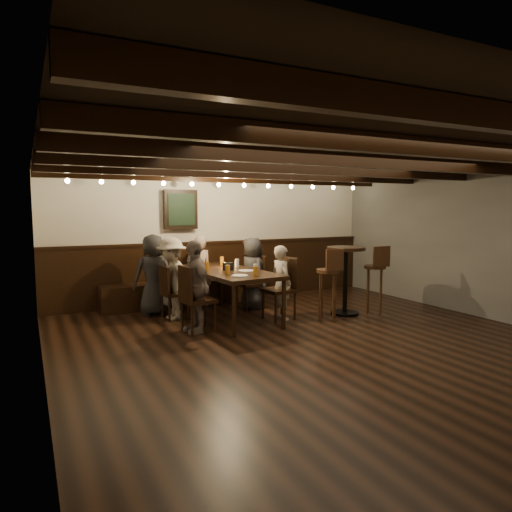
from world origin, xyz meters
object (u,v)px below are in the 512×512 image
chair_right_far (280,300)px  high_top_table (345,270)px  chair_left_far (197,312)px  person_bench_centre (199,271)px  person_left_near (172,278)px  bar_stool_left (328,294)px  person_bench_right (247,271)px  chair_right_near (251,292)px  bar_stool_right (375,288)px  chair_left_near (174,303)px  person_left_far (195,286)px  person_right_near (252,273)px  person_right_far (281,282)px  person_bench_left (153,275)px  dining_table (227,274)px

chair_right_far → high_top_table: size_ratio=0.87×
chair_left_far → person_bench_centre: size_ratio=0.74×
person_left_near → bar_stool_left: size_ratio=1.15×
person_bench_right → bar_stool_left: size_ratio=1.05×
chair_right_near → person_bench_right: size_ratio=0.78×
chair_left_far → bar_stool_right: size_ratio=0.83×
chair_left_near → person_bench_centre: 1.01m
person_left_far → person_right_near: bearing=121.0°
person_right_far → chair_left_far: bearing=90.0°
chair_left_far → person_left_near: person_left_near is taller
chair_left_far → chair_right_far: bearing=90.0°
person_bench_left → chair_left_near: bearing=112.0°
person_left_near → person_bench_right: bearing=105.3°
chair_left_far → person_left_near: (-0.10, 0.89, 0.37)m
person_right_near → person_left_near: bearing=90.0°
person_right_far → person_right_near: bearing=0.0°
chair_left_near → chair_left_far: size_ratio=0.90×
chair_left_far → chair_right_near: bearing=122.0°
chair_right_near → person_bench_left: size_ratio=0.70×
person_right_far → person_left_near: bearing=59.0°
chair_right_far → person_left_far: (-1.47, -0.12, 0.36)m
person_left_near → high_top_table: person_left_near is taller
person_bench_left → high_top_table: size_ratio=1.19×
chair_left_near → chair_left_far: bearing=-0.1°
chair_left_far → person_right_near: bearing=121.5°
chair_right_near → person_bench_centre: person_bench_centre is taller
chair_right_far → person_left_far: bearing=90.0°
chair_left_far → chair_right_near: chair_left_far is taller
person_left_near → bar_stool_right: (3.18, -1.13, -0.23)m
dining_table → person_left_far: 0.88m
bar_stool_right → chair_left_far: bearing=-179.4°
chair_right_far → person_right_far: 0.29m
person_bench_right → high_top_table: bearing=119.8°
chair_right_far → person_left_near: bearing=58.5°
person_bench_centre → bar_stool_left: size_ratio=1.12×
chair_left_far → person_bench_left: size_ratio=0.71×
chair_right_near → person_left_far: (-1.39, -1.02, 0.38)m
chair_left_far → person_bench_left: person_bench_left is taller
person_left_far → bar_stool_left: size_ratio=1.16×
dining_table → person_right_far: bearing=-31.0°
person_left_far → bar_stool_left: (2.11, -0.29, -0.24)m
person_left_near → person_right_near: person_left_near is taller
person_left_near → person_right_near: 1.50m
person_bench_centre → bar_stool_left: person_bench_centre is taller
chair_left_near → person_bench_right: (1.58, 0.58, 0.34)m
bar_stool_left → chair_left_far: bearing=172.2°
bar_stool_right → person_right_near: bearing=148.4°
person_left_far → bar_stool_left: 2.14m
chair_left_far → person_left_near: size_ratio=0.73×
chair_left_far → bar_stool_right: 3.09m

